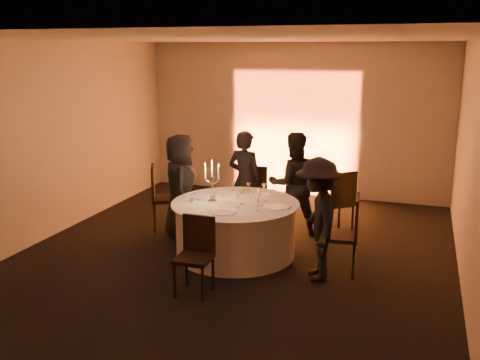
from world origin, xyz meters
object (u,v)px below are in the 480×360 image
(chair_back_left, at_px, (258,189))
(guest_back_left, at_px, (245,180))
(chair_left, at_px, (161,193))
(guest_right, at_px, (318,219))
(coffee_cup, at_px, (193,200))
(chair_back_right, at_px, (339,199))
(banquet_table, at_px, (235,229))
(candelabra, at_px, (212,187))
(guest_left, at_px, (181,186))
(chair_right, at_px, (347,230))
(chair_front, at_px, (196,250))
(guest_back_right, at_px, (293,184))

(chair_back_left, bearing_deg, guest_back_left, 89.07)
(chair_left, relative_size, chair_back_left, 1.09)
(guest_right, bearing_deg, guest_back_left, -155.05)
(coffee_cup, bearing_deg, chair_back_right, 38.93)
(banquet_table, relative_size, candelabra, 3.00)
(banquet_table, distance_m, guest_right, 1.38)
(guest_left, bearing_deg, chair_left, 42.57)
(chair_right, bearing_deg, chair_front, -61.34)
(chair_back_left, relative_size, chair_back_right, 0.94)
(chair_left, relative_size, guest_back_left, 0.65)
(chair_right, xyz_separation_m, guest_right, (-0.33, -0.27, 0.19))
(chair_right, distance_m, candelabra, 1.95)
(chair_left, height_order, guest_left, guest_left)
(chair_back_left, bearing_deg, banquet_table, 101.66)
(coffee_cup, xyz_separation_m, candelabra, (0.25, 0.10, 0.18))
(chair_back_left, distance_m, candelabra, 1.74)
(chair_back_right, bearing_deg, guest_back_right, -25.13)
(chair_front, height_order, guest_left, guest_left)
(chair_left, bearing_deg, chair_right, -131.11)
(chair_right, relative_size, chair_front, 1.12)
(chair_back_left, bearing_deg, guest_right, 130.28)
(chair_front, bearing_deg, guest_back_left, 92.68)
(guest_right, height_order, candelabra, guest_right)
(guest_back_right, bearing_deg, candelabra, 27.19)
(banquet_table, height_order, coffee_cup, coffee_cup)
(chair_back_right, height_order, coffee_cup, chair_back_right)
(chair_back_right, height_order, chair_front, chair_back_right)
(guest_back_right, bearing_deg, chair_back_right, 169.38)
(coffee_cup, distance_m, candelabra, 0.33)
(banquet_table, relative_size, guest_back_right, 1.10)
(banquet_table, height_order, guest_right, guest_right)
(guest_back_left, bearing_deg, chair_left, 31.12)
(guest_back_right, xyz_separation_m, coffee_cup, (-1.14, -1.29, -0.02))
(chair_left, relative_size, guest_back_right, 0.65)
(chair_right, bearing_deg, chair_left, -111.02)
(chair_left, relative_size, guest_left, 0.66)
(banquet_table, relative_size, guest_left, 1.12)
(chair_front, distance_m, candelabra, 1.34)
(guest_back_left, relative_size, guest_right, 1.03)
(chair_left, xyz_separation_m, guest_left, (0.45, -0.19, 0.21))
(chair_front, xyz_separation_m, guest_back_left, (-0.19, 2.40, 0.29))
(chair_left, height_order, chair_front, chair_left)
(chair_right, relative_size, candelabra, 1.75)
(banquet_table, xyz_separation_m, chair_front, (-0.04, -1.28, 0.14))
(guest_back_left, relative_size, guest_back_right, 0.99)
(guest_back_right, relative_size, candelabra, 2.72)
(chair_back_right, bearing_deg, chair_left, -27.11)
(chair_right, height_order, candelabra, candelabra)
(chair_front, xyz_separation_m, guest_left, (-1.02, 1.75, 0.28))
(chair_left, distance_m, chair_back_right, 2.84)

